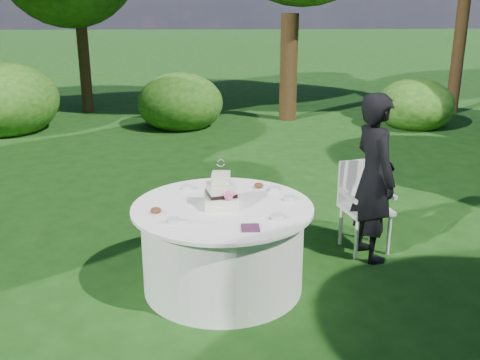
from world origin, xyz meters
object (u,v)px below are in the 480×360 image
(guest, at_px, (374,178))
(chair, at_px, (363,199))
(cake, at_px, (221,194))
(table, at_px, (223,246))
(napkins, at_px, (250,228))

(guest, distance_m, chair, 0.38)
(cake, relative_size, chair, 0.46)
(guest, xyz_separation_m, chair, (-0.03, 0.23, -0.30))
(guest, distance_m, cake, 1.58)
(guest, bearing_deg, table, 98.36)
(table, bearing_deg, guest, 20.84)
(napkins, distance_m, guest, 1.65)
(table, bearing_deg, chair, 28.87)
(table, height_order, cake, cake)
(guest, bearing_deg, napkins, 117.88)
(guest, relative_size, table, 1.05)
(guest, relative_size, chair, 1.83)
(guest, height_order, chair, guest)
(napkins, height_order, chair, chair)
(guest, xyz_separation_m, cake, (-1.47, -0.56, 0.06))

